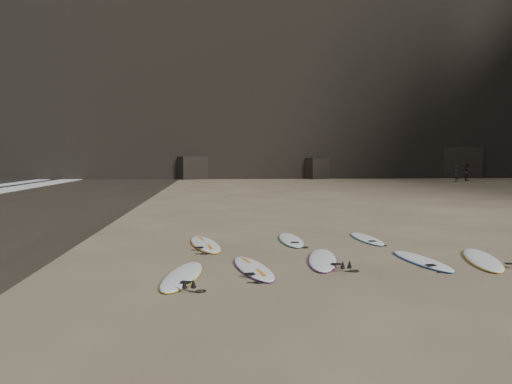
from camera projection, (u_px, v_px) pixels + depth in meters
ground at (355, 262)px, 11.52m from camera, size 240.00×240.00×0.00m
headland at (436, 4)px, 60.54m from camera, size 170.00×101.00×63.47m
surfboard_0 at (182, 275)px, 10.04m from camera, size 1.02×2.66×0.09m
surfboard_1 at (253, 268)px, 10.72m from camera, size 1.04×2.57×0.09m
surfboard_2 at (322, 259)px, 11.63m from camera, size 1.14×2.69×0.09m
surfboard_3 at (421, 260)px, 11.53m from camera, size 0.88×2.51×0.09m
surfboard_4 at (482, 259)px, 11.64m from camera, size 1.45×2.84×0.10m
surfboard_5 at (205, 244)px, 13.69m from camera, size 1.17×2.80×0.10m
surfboard_6 at (291, 240)px, 14.41m from camera, size 0.61×2.51×0.09m
surfboard_7 at (367, 238)px, 14.63m from camera, size 0.68×2.33×0.08m
person_a at (456, 174)px, 49.61m from camera, size 0.69×0.66×1.58m
person_b at (468, 172)px, 50.70m from camera, size 0.93×1.06×1.84m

